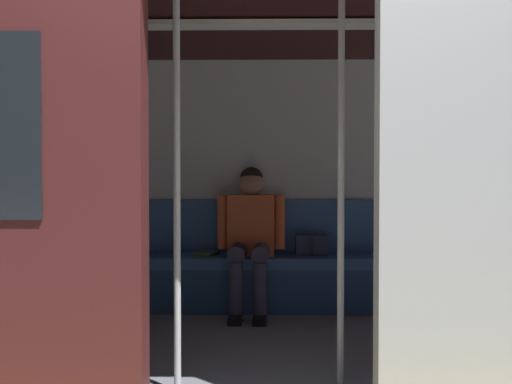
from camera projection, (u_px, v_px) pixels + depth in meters
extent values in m
cube|color=silver|center=(494.00, 188.00, 2.40)|extent=(0.96, 0.12, 2.10)
cube|color=black|center=(495.00, 127.00, 2.38)|extent=(0.53, 0.02, 0.55)
cube|color=#351515|center=(262.00, 10.00, 3.73)|extent=(6.40, 2.81, 0.12)
cube|color=slate|center=(261.00, 345.00, 3.79)|extent=(6.08, 2.65, 0.01)
cube|color=silver|center=(262.00, 182.00, 5.08)|extent=(6.08, 0.10, 2.10)
cube|color=#38609E|center=(262.00, 226.00, 5.03)|extent=(3.52, 0.06, 0.45)
cube|color=white|center=(262.00, 25.00, 3.73)|extent=(4.48, 0.16, 0.03)
cube|color=#38609E|center=(262.00, 261.00, 4.82)|extent=(3.06, 0.44, 0.09)
cube|color=navy|center=(262.00, 292.00, 4.62)|extent=(3.06, 0.04, 0.36)
cube|color=#CC5933|center=(251.00, 225.00, 4.79)|extent=(0.39, 0.24, 0.50)
sphere|color=#8C664C|center=(251.00, 183.00, 4.78)|extent=(0.21, 0.21, 0.21)
sphere|color=black|center=(251.00, 179.00, 4.79)|extent=(0.19, 0.19, 0.19)
cylinder|color=#CC5933|center=(280.00, 222.00, 4.75)|extent=(0.08, 0.08, 0.44)
cylinder|color=#CC5933|center=(223.00, 222.00, 4.77)|extent=(0.08, 0.08, 0.44)
cylinder|color=#38334C|center=(261.00, 253.00, 4.59)|extent=(0.15, 0.41, 0.14)
cylinder|color=#38334C|center=(238.00, 252.00, 4.60)|extent=(0.15, 0.41, 0.14)
cylinder|color=#38334C|center=(260.00, 290.00, 4.40)|extent=(0.10, 0.10, 0.41)
cylinder|color=#38334C|center=(236.00, 289.00, 4.41)|extent=(0.10, 0.10, 0.41)
cube|color=black|center=(260.00, 320.00, 4.36)|extent=(0.11, 0.22, 0.06)
cube|color=black|center=(236.00, 319.00, 4.37)|extent=(0.11, 0.22, 0.06)
cube|color=#262D4C|center=(311.00, 245.00, 4.82)|extent=(0.26, 0.14, 0.17)
cube|color=#1A2035|center=(312.00, 247.00, 4.74)|extent=(0.02, 0.01, 0.14)
cube|color=#33723F|center=(206.00, 253.00, 4.84)|extent=(0.21, 0.26, 0.03)
cylinder|color=silver|center=(177.00, 188.00, 2.93)|extent=(0.04, 0.04, 2.08)
cylinder|color=silver|center=(341.00, 188.00, 3.07)|extent=(0.04, 0.04, 2.08)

